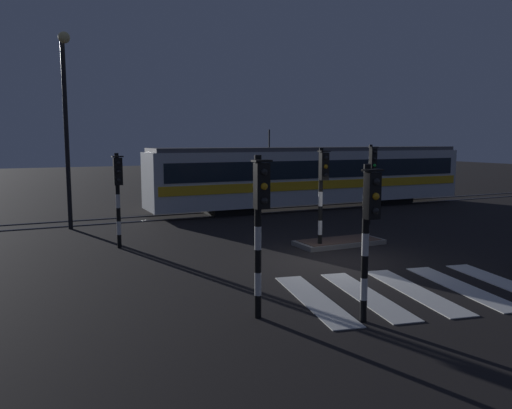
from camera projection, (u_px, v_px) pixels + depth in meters
name	position (u px, v px, depth m)	size (l,w,h in m)	color
ground_plane	(337.00, 262.00, 15.14)	(120.00, 120.00, 0.00)	black
rail_near	(217.00, 216.00, 24.17)	(80.00, 0.12, 0.03)	#59595E
rail_far	(207.00, 212.00, 25.46)	(80.00, 0.12, 0.03)	#59595E
crosswalk_zebra	(414.00, 291.00, 12.21)	(6.45, 4.87, 0.02)	silver
traffic_island	(339.00, 242.00, 17.61)	(3.09, 1.29, 0.18)	slate
traffic_light_corner_far_right	(371.00, 172.00, 21.56)	(0.36, 0.42, 3.43)	black
traffic_light_kerb_mid_left	(369.00, 220.00, 9.82)	(0.36, 0.42, 3.16)	black
traffic_light_median_centre	(322.00, 183.00, 16.61)	(0.36, 0.42, 3.37)	black
traffic_light_corner_near_left	(260.00, 212.00, 10.03)	(0.36, 0.42, 3.33)	black
traffic_light_corner_far_left	(118.00, 186.00, 16.75)	(0.36, 0.42, 3.20)	black
street_lamp_trackside_left	(66.00, 109.00, 19.94)	(0.44, 1.21, 7.67)	black
tram	(314.00, 175.00, 27.05)	(18.11, 2.58, 4.15)	silver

